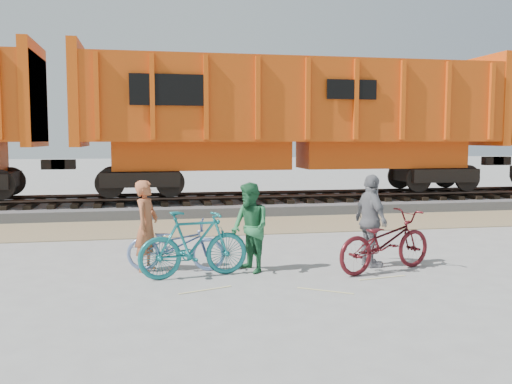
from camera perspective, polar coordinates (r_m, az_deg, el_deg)
ground at (r=9.86m, az=0.26°, el=-8.31°), size 120.00×120.00×0.00m
gravel_strip at (r=15.19m, az=-3.87°, el=-3.44°), size 120.00×3.00×0.02m
ballast_bed at (r=18.62m, az=-5.25°, el=-1.40°), size 120.00×4.00×0.30m
track at (r=18.58m, az=-5.26°, el=-0.41°), size 120.00×2.60×0.24m
hopper_car_center at (r=19.05m, az=3.85°, el=7.37°), size 14.00×3.13×4.65m
bicycle_blue at (r=10.21m, az=-8.04°, el=-5.27°), size 1.82×0.94×0.91m
bicycle_teal at (r=9.66m, az=-6.25°, el=-5.20°), size 1.95×0.85×1.13m
bicycle_maroon at (r=10.29m, az=12.77°, el=-4.83°), size 2.15×1.34×1.07m
person_solo at (r=10.24m, az=-10.89°, el=-3.33°), size 0.58×0.69×1.60m
person_man at (r=9.95m, az=-0.60°, el=-3.57°), size 0.83×0.93×1.57m
person_woman at (r=10.57m, az=11.43°, el=-2.84°), size 0.54×1.03×1.69m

